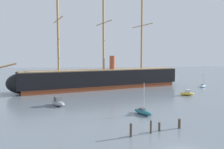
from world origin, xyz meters
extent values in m
cube|color=brown|center=(-3.88, 52.33, 0.70)|extent=(53.90, 23.00, 1.40)
cube|color=black|center=(-3.88, 52.33, 3.90)|extent=(56.15, 23.96, 5.01)
ellipsoid|color=black|center=(-28.61, 45.02, 3.20)|extent=(11.82, 10.12, 6.41)
ellipsoid|color=black|center=(20.85, 59.64, 3.20)|extent=(11.82, 10.12, 6.41)
cube|color=#9E7F5B|center=(-3.88, 52.33, 6.56)|extent=(54.88, 22.99, 0.30)
cylinder|color=#A37A4C|center=(-18.67, 47.96, 19.42)|extent=(0.70, 0.70, 26.03)
cylinder|color=#A37A4C|center=(-18.67, 47.96, 22.55)|extent=(4.08, 12.98, 0.28)
cylinder|color=#A37A4C|center=(-3.88, 52.33, 19.42)|extent=(0.70, 0.70, 26.03)
cylinder|color=#A37A4C|center=(-3.88, 52.33, 22.55)|extent=(4.08, 12.98, 0.28)
cylinder|color=#A37A4C|center=(10.90, 56.70, 19.42)|extent=(0.70, 0.70, 26.03)
cylinder|color=#A37A4C|center=(10.90, 56.70, 22.55)|extent=(4.08, 12.98, 0.28)
cylinder|color=#A37A4C|center=(-34.65, 43.24, 8.03)|extent=(8.64, 2.99, 2.67)
cylinder|color=#9E4C33|center=(-0.66, 53.29, 8.91)|extent=(2.00, 2.00, 5.01)
ellipsoid|color=#236670|center=(-0.05, 17.30, 0.45)|extent=(3.35, 4.90, 0.90)
cube|color=#4C4C51|center=(-0.15, 17.51, 0.96)|extent=(1.22, 1.41, 0.48)
cylinder|color=silver|center=(0.05, 17.08, 3.46)|extent=(0.12, 0.12, 5.47)
ellipsoid|color=gray|center=(-16.98, 27.26, 0.56)|extent=(4.12, 5.18, 1.12)
cube|color=#4C4C51|center=(-17.14, 27.55, 1.46)|extent=(1.86, 1.92, 1.12)
ellipsoid|color=gold|center=(18.33, 35.41, 0.46)|extent=(4.29, 2.79, 0.93)
cube|color=beige|center=(18.59, 35.33, 1.21)|extent=(1.49, 1.40, 0.93)
ellipsoid|color=#7FB2D6|center=(32.13, 50.09, 0.38)|extent=(4.05, 3.21, 0.77)
cube|color=#4C4C51|center=(31.96, 49.98, 0.82)|extent=(1.21, 1.11, 0.40)
cylinder|color=silver|center=(32.30, 50.20, 2.93)|extent=(0.10, 0.10, 4.64)
ellipsoid|color=#1E284C|center=(1.63, 63.84, 0.47)|extent=(4.22, 3.63, 0.93)
cube|color=#4C4C51|center=(1.40, 63.69, 1.21)|extent=(1.62, 1.58, 0.93)
cylinder|color=#423323|center=(-1.86, 7.13, 0.94)|extent=(0.26, 0.26, 1.88)
cylinder|color=#4C3D2D|center=(-0.26, 7.93, 0.65)|extent=(0.34, 0.34, 1.30)
cylinder|color=#4C3D2D|center=(3.25, 8.57, 0.75)|extent=(0.41, 0.41, 1.50)
cylinder|color=#4C3D2D|center=(-5.08, 6.15, 0.96)|extent=(0.36, 0.36, 1.92)
ellipsoid|color=silver|center=(2.36, 23.24, 17.77)|extent=(0.33, 0.25, 0.11)
sphere|color=silver|center=(2.53, 23.14, 17.78)|extent=(0.09, 0.09, 0.09)
cube|color=#ADA89E|center=(2.54, 23.57, 17.79)|extent=(0.42, 0.62, 0.14)
cube|color=#ADA89E|center=(2.17, 22.91, 17.79)|extent=(0.42, 0.62, 0.14)
camera|label=1|loc=(-12.03, -22.76, 11.27)|focal=34.94mm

